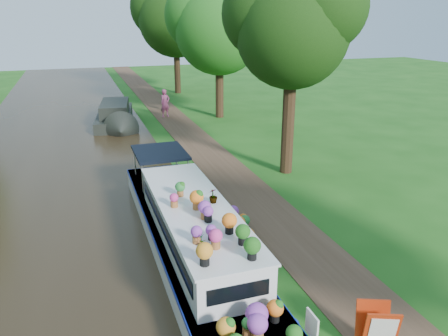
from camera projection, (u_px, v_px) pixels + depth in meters
ground at (230, 208)px, 16.44m from camera, size 100.00×100.00×0.00m
canal_water at (62, 232)px, 14.62m from camera, size 10.00×100.00×0.02m
towpath at (260, 204)px, 16.80m from camera, size 2.20×100.00×0.03m
plant_boat at (196, 239)px, 12.43m from camera, size 2.29×13.52×2.29m
tree_near_overhang at (292, 22)px, 18.14m from camera, size 5.52×5.28×8.99m
tree_near_mid at (219, 22)px, 29.15m from camera, size 6.90×6.60×9.40m
tree_near_far at (175, 13)px, 38.63m from camera, size 7.59×7.26×10.30m
second_boat at (115, 115)px, 28.95m from camera, size 3.16×7.91×1.48m
sandwich_board at (377, 332)px, 9.23m from camera, size 0.78×0.81×1.14m
pedestrian_pink at (165, 103)px, 30.85m from camera, size 0.83×0.69×1.95m
pedestrian_dark at (165, 101)px, 32.94m from camera, size 0.80×0.66×1.51m
verge_plant at (235, 220)px, 15.05m from camera, size 0.42×0.40×0.38m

